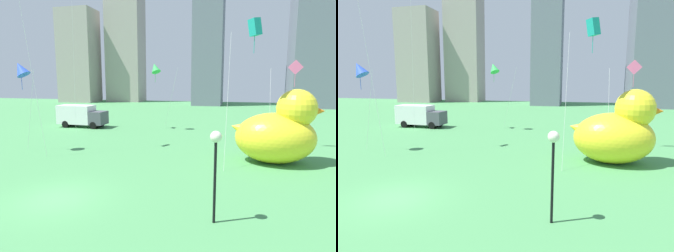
% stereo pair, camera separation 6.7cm
% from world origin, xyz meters
% --- Properties ---
extents(ground_plane, '(140.00, 140.00, 0.00)m').
position_xyz_m(ground_plane, '(0.00, 0.00, 0.00)').
color(ground_plane, '#488E51').
extents(giant_inflatable_duck, '(6.62, 4.25, 5.49)m').
position_xyz_m(giant_inflatable_duck, '(12.05, 9.62, 2.34)').
color(giant_inflatable_duck, yellow).
rests_on(giant_inflatable_duck, ground).
extents(lamppost, '(0.50, 0.50, 4.05)m').
position_xyz_m(lamppost, '(8.16, -0.69, 3.20)').
color(lamppost, black).
rests_on(lamppost, ground).
extents(box_truck, '(6.40, 2.52, 2.85)m').
position_xyz_m(box_truck, '(-10.70, 21.17, 1.45)').
color(box_truck, white).
rests_on(box_truck, ground).
extents(city_skyline, '(70.21, 16.26, 41.26)m').
position_xyz_m(city_skyline, '(0.70, 61.25, 18.01)').
color(city_skyline, '#9E938C').
rests_on(city_skyline, ground).
extents(kite_green, '(3.79, 3.77, 8.29)m').
position_xyz_m(kite_green, '(-0.58, 21.10, 7.54)').
color(kite_green, silver).
rests_on(kite_green, ground).
extents(kite_pink, '(2.66, 3.84, 7.85)m').
position_xyz_m(kite_pink, '(13.74, 14.67, 6.95)').
color(kite_pink, silver).
rests_on(kite_pink, ground).
extents(kite_teal, '(2.22, 3.30, 10.21)m').
position_xyz_m(kite_teal, '(9.96, 8.21, 9.55)').
color(kite_teal, silver).
rests_on(kite_teal, ground).
extents(kite_blue, '(1.56, 1.38, 7.77)m').
position_xyz_m(kite_blue, '(-8.48, 8.21, 7.01)').
color(kite_blue, silver).
rests_on(kite_blue, ground).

